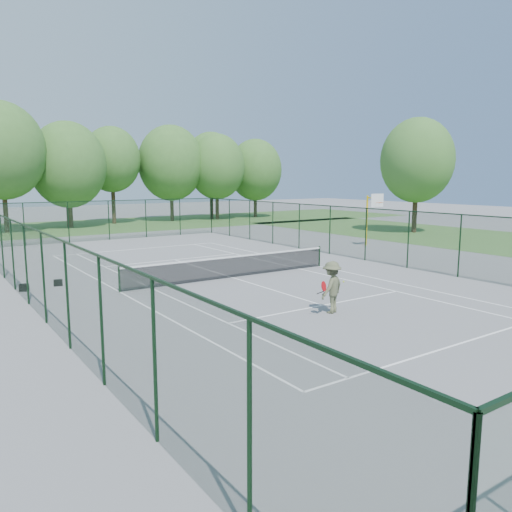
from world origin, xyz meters
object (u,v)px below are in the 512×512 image
at_px(basketball_goal, 372,209).
at_px(tennis_player, 332,287).
at_px(sports_bag_a, 24,288).
at_px(tennis_net, 232,266).

xyz_separation_m(basketball_goal, tennis_player, (-14.37, -11.40, -1.65)).
bearing_deg(sports_bag_a, tennis_net, -0.85).
distance_m(tennis_net, sports_bag_a, 9.09).
bearing_deg(basketball_goal, tennis_net, -163.68).
height_order(tennis_net, sports_bag_a, tennis_net).
xyz_separation_m(tennis_net, basketball_goal, (13.94, 4.08, 1.99)).
distance_m(basketball_goal, tennis_player, 18.41).
relative_size(sports_bag_a, tennis_player, 0.21).
relative_size(tennis_net, sports_bag_a, 28.51).
relative_size(basketball_goal, tennis_player, 1.94).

